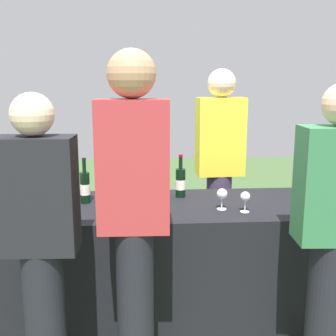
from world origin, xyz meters
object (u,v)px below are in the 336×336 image
Objects in this scene: server_pouring at (220,163)px; ice_bucket at (56,194)px; guest_1 at (134,208)px; guest_2 at (334,227)px; guest_0 at (40,237)px; wine_bottle_3 at (153,184)px; wine_bottle_2 at (85,187)px; wine_glass_1 at (222,195)px; wine_bottle_0 at (26,186)px; wine_bottle_4 at (181,182)px; wine_glass_2 at (245,197)px; wine_glass_0 at (122,196)px; wine_bottle_1 at (74,181)px.

ice_bucket is at bearing 24.47° from server_pouring.
guest_2 is at bearing 0.02° from guest_1.
guest_2 is at bearing 1.24° from guest_0.
guest_0 is 0.89× the size of guest_1.
server_pouring is at bearing 44.53° from wine_bottle_3.
server_pouring reaches higher than wine_bottle_2.
wine_bottle_0 is at bearing 168.20° from wine_glass_1.
wine_bottle_0 is at bearing -177.59° from wine_bottle_4.
wine_glass_2 is at bearing 25.26° from guest_0.
guest_1 is (-0.56, -0.56, 0.10)m from wine_glass_1.
wine_bottle_4 is 1.54× the size of ice_bucket.
wine_bottle_0 reaches higher than ice_bucket.
wine_bottle_4 is at bearing 24.76° from wine_bottle_3.
wine_glass_2 is 0.08× the size of server_pouring.
wine_glass_2 is at bearing -13.24° from wine_bottle_0.
guest_1 reaches higher than guest_0.
wine_bottle_4 is 0.53m from wine_glass_2.
wine_bottle_4 reaches higher than wine_bottle_0.
wine_bottle_4 is at bearing 126.66° from wine_glass_1.
ice_bucket is (-1.21, 0.23, -0.01)m from wine_glass_2.
guest_1 is at bearing -81.39° from wine_glass_0.
wine_bottle_3 is at bearing -155.24° from wine_bottle_4.
guest_2 reaches higher than wine_bottle_1.
guest_1 is (0.08, -0.53, 0.09)m from wine_glass_0.
wine_bottle_4 is 1.14m from guest_2.
wine_bottle_1 is 2.48× the size of wine_glass_2.
wine_bottle_3 reaches higher than wine_glass_0.
ice_bucket is 0.13× the size of guest_2.
wine_bottle_0 is 0.97× the size of wine_bottle_2.
wine_bottle_2 is at bearing 137.78° from wine_glass_0.
guest_0 reaches higher than ice_bucket.
guest_2 reaches higher than wine_bottle_4.
wine_bottle_3 reaches higher than wine_bottle_4.
guest_0 is 1.48m from guest_2.
wine_bottle_0 is 0.92× the size of wine_bottle_1.
guest_1 is at bearing -135.00° from wine_glass_1.
guest_1 is at bearing -177.97° from guest_2.
guest_0 reaches higher than wine_glass_1.
guest_2 is (1.54, -0.74, -0.00)m from ice_bucket.
guest_2 reaches higher than wine_glass_2.
wine_bottle_0 is at bearing 153.34° from ice_bucket.
wine_glass_2 is at bearing 36.89° from guest_1.
wine_bottle_3 is 0.20× the size of server_pouring.
ice_bucket is (-1.08, 0.16, -0.02)m from wine_glass_1.
server_pouring is (0.57, 0.56, 0.02)m from wine_bottle_3.
guest_2 is (1.45, -0.92, -0.04)m from wine_bottle_1.
wine_glass_1 is at bearing 132.04° from guest_2.
wine_bottle_0 is at bearing -168.25° from wine_bottle_1.
wine_bottle_4 is (0.20, 0.09, -0.02)m from wine_bottle_3.
server_pouring is at bearing 107.09° from guest_2.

